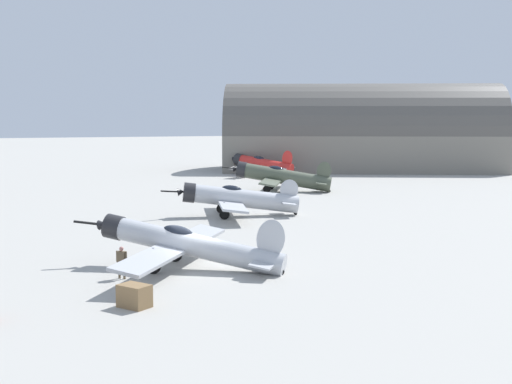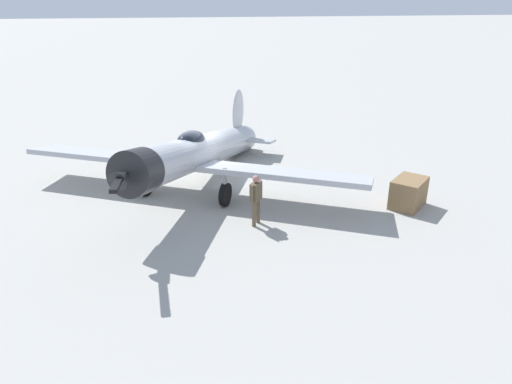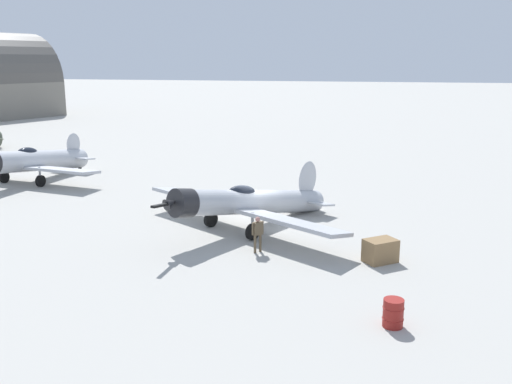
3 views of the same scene
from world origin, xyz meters
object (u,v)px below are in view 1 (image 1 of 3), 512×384
object	(u,v)px
airplane_outer_stand	(261,164)
airplane_foreground	(186,244)
airplane_mid_apron	(236,198)
airplane_far_line	(280,176)
ground_crew_mechanic	(122,259)
equipment_crate	(134,296)

from	to	relation	value
airplane_outer_stand	airplane_foreground	bearing A→B (deg)	116.10
airplane_mid_apron	airplane_outer_stand	world-z (taller)	airplane_outer_stand
airplane_far_line	airplane_outer_stand	distance (m)	18.66
airplane_mid_apron	ground_crew_mechanic	xyz separation A→B (m)	(-18.73, 10.89, -0.46)
airplane_foreground	ground_crew_mechanic	xyz separation A→B (m)	(-1.29, 3.54, -0.35)
airplane_far_line	airplane_mid_apron	bearing A→B (deg)	85.07
airplane_mid_apron	airplane_outer_stand	size ratio (longest dim) A/B	1.15
airplane_far_line	ground_crew_mechanic	bearing A→B (deg)	84.85
airplane_foreground	airplane_outer_stand	distance (m)	54.94
ground_crew_mechanic	equipment_crate	distance (m)	5.36
airplane_mid_apron	equipment_crate	size ratio (longest dim) A/B	7.00
equipment_crate	airplane_far_line	bearing A→B (deg)	-26.51
airplane_outer_stand	airplane_mid_apron	bearing A→B (deg)	117.11
airplane_outer_stand	equipment_crate	xyz separation A→B (m)	(-57.93, 23.14, -1.01)
ground_crew_mechanic	airplane_far_line	bearing A→B (deg)	10.28
airplane_far_line	airplane_foreground	bearing A→B (deg)	88.63
airplane_mid_apron	ground_crew_mechanic	world-z (taller)	airplane_mid_apron
ground_crew_mechanic	equipment_crate	size ratio (longest dim) A/B	1.02
airplane_far_line	ground_crew_mechanic	xyz separation A→B (m)	(-34.24, 19.77, -0.59)
airplane_mid_apron	equipment_crate	bearing A→B (deg)	74.95
airplane_far_line	airplane_outer_stand	xyz separation A→B (m)	(18.35, -3.40, -0.08)
airplane_foreground	airplane_far_line	xyz separation A→B (m)	(32.96, -16.23, 0.25)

